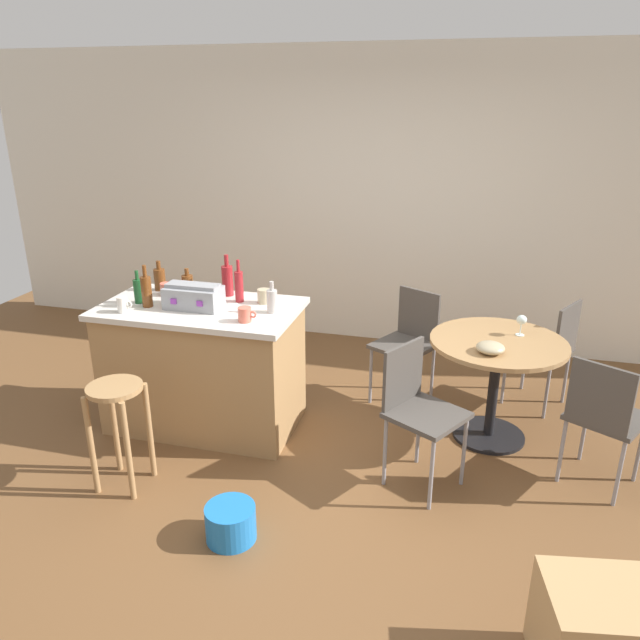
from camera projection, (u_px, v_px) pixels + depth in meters
name	position (u px, v px, depth m)	size (l,w,h in m)	color
ground_plane	(314.00, 476.00, 3.82)	(8.80, 8.80, 0.00)	brown
back_wall	(384.00, 201.00, 5.56)	(8.00, 0.10, 2.70)	silver
kitchen_island	(204.00, 366.00, 4.30)	(1.37, 0.77, 0.91)	#A37A4C
wooden_stool	(118.00, 414.00, 3.58)	(0.33, 0.33, 0.67)	#A37A4C
dining_table	(496.00, 364.00, 4.07)	(0.91, 0.91, 0.74)	black
folding_chair_near	(549.00, 346.00, 4.51)	(0.54, 0.54, 0.86)	#47423D
folding_chair_far	(409.00, 338.00, 4.61)	(0.54, 0.54, 0.88)	#47423D
folding_chair_left	(418.00, 404.00, 3.61)	(0.55, 0.55, 0.88)	#47423D
folding_chair_right	(604.00, 414.00, 3.55)	(0.55, 0.55, 0.86)	#47423D
toolbox	(194.00, 297.00, 4.08)	(0.38, 0.22, 0.17)	gray
bottle_0	(272.00, 301.00, 3.99)	(0.07, 0.07, 0.22)	#B7B2AD
bottle_1	(138.00, 291.00, 4.17)	(0.06, 0.06, 0.23)	#194C23
bottle_2	(160.00, 279.00, 4.45)	(0.08, 0.08, 0.22)	#603314
bottle_3	(227.00, 280.00, 4.32)	(0.08, 0.08, 0.30)	maroon
bottle_4	(146.00, 291.00, 4.09)	(0.07, 0.07, 0.29)	#603314
bottle_5	(188.00, 284.00, 4.38)	(0.08, 0.08, 0.19)	#603314
bottle_6	(239.00, 286.00, 4.19)	(0.06, 0.06, 0.30)	maroon
cup_0	(245.00, 314.00, 3.84)	(0.12, 0.09, 0.10)	#DB6651
cup_1	(264.00, 296.00, 4.18)	(0.12, 0.09, 0.10)	tan
cup_2	(123.00, 305.00, 4.00)	(0.11, 0.07, 0.11)	white
cup_3	(167.00, 289.00, 4.35)	(0.13, 0.09, 0.09)	#DB6651
wine_glass	(522.00, 321.00, 4.06)	(0.07, 0.07, 0.14)	silver
serving_bowl	(490.00, 348.00, 3.81)	(0.18, 0.18, 0.07)	tan
cardboard_box	(596.00, 636.00, 2.43)	(0.44, 0.39, 0.44)	tan
plastic_bucket	(231.00, 523.00, 3.25)	(0.28, 0.28, 0.20)	blue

